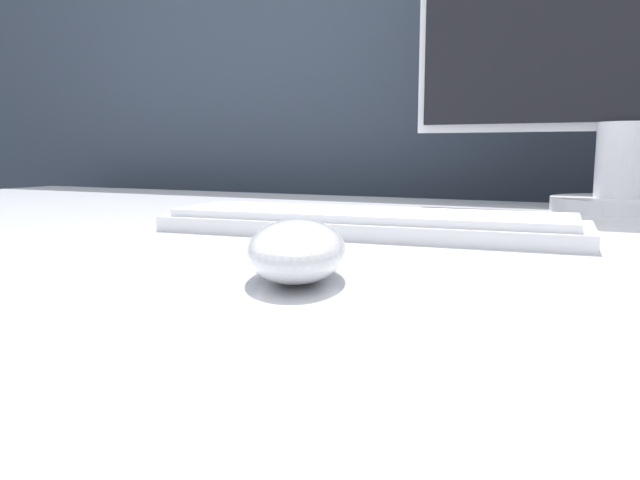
{
  "coord_description": "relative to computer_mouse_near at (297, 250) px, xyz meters",
  "views": [
    {
      "loc": [
        0.16,
        -0.59,
        0.86
      ],
      "look_at": [
        -0.03,
        -0.19,
        0.79
      ],
      "focal_mm": 35.0,
      "sensor_mm": 36.0,
      "label": 1
    }
  ],
  "objects": [
    {
      "name": "computer_mouse_near",
      "position": [
        0.0,
        0.0,
        0.0
      ],
      "size": [
        0.11,
        0.14,
        0.04
      ],
      "rotation": [
        0.0,
        0.0,
        0.42
      ],
      "color": "silver",
      "rests_on": "desk"
    },
    {
      "name": "partition_panel",
      "position": [
        0.03,
        0.86,
        -0.12
      ],
      "size": [
        5.0,
        0.03,
        1.33
      ],
      "color": "#333D4C",
      "rests_on": "ground_plane"
    },
    {
      "name": "keyboard",
      "position": [
        -0.04,
        0.24,
        -0.01
      ],
      "size": [
        0.44,
        0.16,
        0.02
      ],
      "rotation": [
        0.0,
        0.0,
        0.08
      ],
      "color": "silver",
      "rests_on": "desk"
    }
  ]
}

